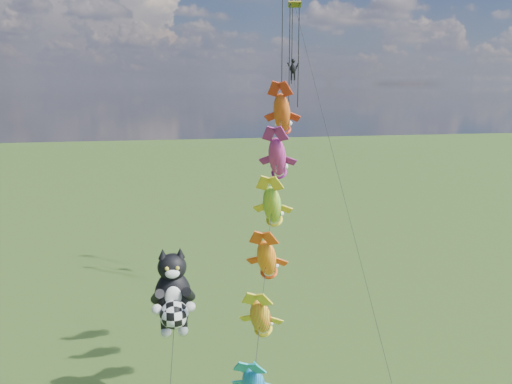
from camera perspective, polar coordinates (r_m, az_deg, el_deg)
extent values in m
ellipsoid|color=black|center=(27.69, -9.45, -11.71)|extent=(2.31, 2.03, 2.90)
ellipsoid|color=black|center=(26.96, -9.58, -8.45)|extent=(1.81, 1.70, 1.47)
cone|color=black|center=(26.70, -10.61, -6.94)|extent=(0.61, 0.61, 0.54)
cone|color=black|center=(26.71, -8.66, -6.86)|extent=(0.61, 0.61, 0.54)
ellipsoid|color=white|center=(26.46, -9.54, -9.17)|extent=(0.83, 0.54, 0.52)
ellipsoid|color=white|center=(26.96, -9.44, -11.77)|extent=(0.96, 0.54, 1.19)
sphere|color=gold|center=(26.29, -10.15, -8.64)|extent=(0.22, 0.22, 0.22)
sphere|color=gold|center=(26.30, -8.96, -8.59)|extent=(0.22, 0.22, 0.22)
sphere|color=white|center=(26.93, -11.26, -13.04)|extent=(0.54, 0.54, 0.54)
sphere|color=white|center=(26.94, -7.51, -12.88)|extent=(0.54, 0.54, 0.54)
sphere|color=white|center=(28.41, -10.25, -15.45)|extent=(0.58, 0.58, 0.58)
sphere|color=white|center=(28.42, -8.36, -15.37)|extent=(0.58, 0.58, 0.58)
sphere|color=white|center=(26.77, -9.35, -13.65)|extent=(1.49, 1.49, 1.49)
cylinder|color=black|center=(24.33, 1.21, -7.79)|extent=(5.65, 14.81, 19.82)
ellipsoid|color=blue|center=(23.20, -0.27, -20.91)|extent=(1.75, 2.64, 2.76)
ellipsoid|color=red|center=(23.62, 0.52, -14.08)|extent=(1.75, 2.64, 2.76)
ellipsoid|color=#F2A819|center=(24.36, 1.23, -7.57)|extent=(1.75, 2.64, 2.76)
ellipsoid|color=green|center=(25.40, 1.88, -1.52)|extent=(1.75, 2.64, 2.76)
ellipsoid|color=#D8338D|center=(26.70, 2.46, 4.01)|extent=(1.75, 2.64, 2.76)
ellipsoid|color=orange|center=(28.23, 2.99, 8.97)|extent=(1.75, 2.64, 2.76)
cylinder|color=black|center=(35.37, 8.87, 3.99)|extent=(2.72, 16.88, 26.52)
cube|color=#0F8F11|center=(40.02, 4.45, 20.61)|extent=(1.00, 0.48, 0.48)
cylinder|color=black|center=(39.55, 3.85, 15.05)|extent=(0.08, 0.08, 7.78)
cylinder|color=black|center=(39.73, 4.85, 15.02)|extent=(0.08, 0.08, 7.78)
cylinder|color=black|center=(42.74, 3.03, 16.85)|extent=(0.08, 0.08, 7.24)
cylinder|color=black|center=(42.94, 4.12, 16.81)|extent=(0.08, 0.08, 7.24)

